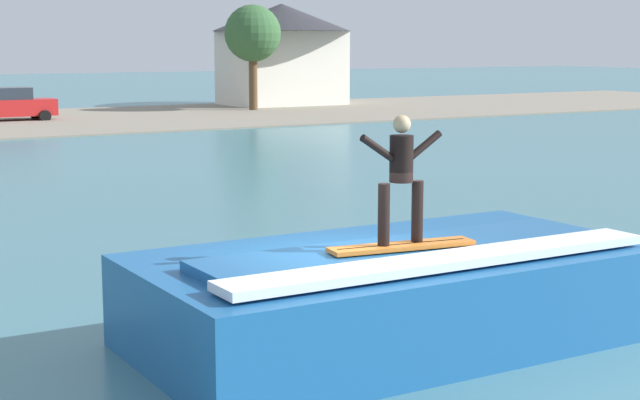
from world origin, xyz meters
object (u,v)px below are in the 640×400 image
(surfboard, at_px, (402,246))
(tree_tall_bare, at_px, (253,34))
(surfer, at_px, (401,172))
(house_gabled_white, at_px, (282,46))
(wave_crest, at_px, (394,294))
(car_far_shore, at_px, (12,104))

(surfboard, relative_size, tree_tall_bare, 0.32)
(surfboard, xyz_separation_m, tree_tall_bare, (20.51, 45.02, 3.27))
(tree_tall_bare, bearing_deg, surfer, -114.51)
(house_gabled_white, bearing_deg, surfer, -116.78)
(wave_crest, xyz_separation_m, surfboard, (-0.23, -0.49, 0.80))
(tree_tall_bare, bearing_deg, wave_crest, -114.48)
(wave_crest, height_order, surfer, surfer)
(house_gabled_white, bearing_deg, car_far_shore, -165.19)
(wave_crest, height_order, car_far_shore, car_far_shore)
(wave_crest, distance_m, surfboard, 0.97)
(house_gabled_white, bearing_deg, surfboard, -116.76)
(car_far_shore, bearing_deg, tree_tall_bare, 4.05)
(wave_crest, height_order, house_gabled_white, house_gabled_white)
(wave_crest, relative_size, tree_tall_bare, 1.10)
(wave_crest, relative_size, surfboard, 3.42)
(wave_crest, xyz_separation_m, car_far_shore, (5.14, 43.45, 0.26))
(surfboard, height_order, car_far_shore, car_far_shore)
(car_far_shore, bearing_deg, wave_crest, -96.75)
(surfboard, relative_size, car_far_shore, 0.49)
(wave_crest, xyz_separation_m, surfer, (-0.23, -0.46, 1.81))
(wave_crest, xyz_separation_m, house_gabled_white, (24.51, 48.58, 3.35))
(wave_crest, distance_m, car_far_shore, 43.76)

